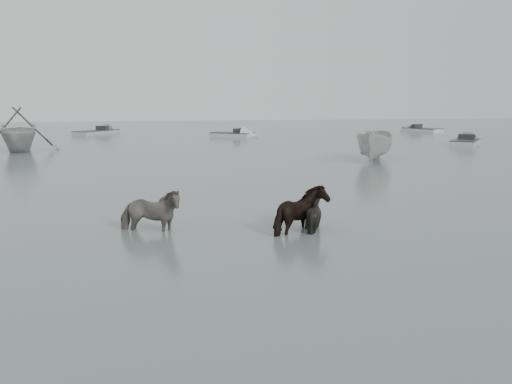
# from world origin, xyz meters

# --- Properties ---
(ground) EXTENTS (140.00, 140.00, 0.00)m
(ground) POSITION_xyz_m (0.00, 0.00, 0.00)
(ground) COLOR #4E5D58
(ground) RESTS_ON ground
(pony_pinto) EXTENTS (1.83, 1.23, 1.42)m
(pony_pinto) POSITION_xyz_m (-3.42, 1.66, 0.71)
(pony_pinto) COLOR black
(pony_pinto) RESTS_ON ground
(pony_dark) EXTENTS (1.76, 1.86, 1.47)m
(pony_dark) POSITION_xyz_m (0.37, 0.88, 0.74)
(pony_dark) COLOR black
(pony_dark) RESTS_ON ground
(pony_black) EXTENTS (1.45, 1.39, 1.26)m
(pony_black) POSITION_xyz_m (0.77, 1.18, 0.63)
(pony_black) COLOR black
(pony_black) RESTS_ON ground
(rowboat_trail) EXTENTS (5.63, 6.25, 2.92)m
(rowboat_trail) POSITION_xyz_m (-11.14, 25.34, 1.46)
(rowboat_trail) COLOR #9FA19F
(rowboat_trail) RESTS_ON ground
(boat_small) EXTENTS (3.88, 4.88, 1.79)m
(boat_small) POSITION_xyz_m (8.69, 15.90, 0.90)
(boat_small) COLOR #B2B1AD
(boat_small) RESTS_ON ground
(skiff_port) EXTENTS (4.26, 4.72, 0.75)m
(skiff_port) POSITION_xyz_m (18.94, 24.04, 0.38)
(skiff_port) COLOR #A7A9A7
(skiff_port) RESTS_ON ground
(skiff_mid) EXTENTS (4.93, 4.19, 0.75)m
(skiff_mid) POSITION_xyz_m (4.00, 35.60, 0.38)
(skiff_mid) COLOR #B0B3B0
(skiff_mid) RESTS_ON ground
(skiff_star) EXTENTS (3.73, 5.46, 0.75)m
(skiff_star) POSITION_xyz_m (23.25, 38.82, 0.38)
(skiff_star) COLOR silver
(skiff_star) RESTS_ON ground
(skiff_far) EXTENTS (5.14, 6.38, 0.75)m
(skiff_far) POSITION_xyz_m (-7.64, 41.24, 0.38)
(skiff_far) COLOR #9C9F9C
(skiff_far) RESTS_ON ground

